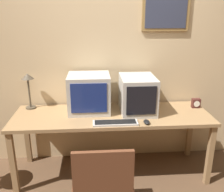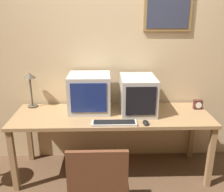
% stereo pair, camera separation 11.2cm
% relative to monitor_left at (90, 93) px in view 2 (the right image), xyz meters
% --- Properties ---
extents(wall_back, '(8.00, 0.08, 2.60)m').
position_rel_monitor_left_xyz_m(wall_back, '(0.25, 0.28, 0.36)').
color(wall_back, '#D1B284').
rests_on(wall_back, ground_plane).
extents(desk, '(2.14, 0.68, 0.73)m').
position_rel_monitor_left_xyz_m(desk, '(0.25, -0.12, -0.28)').
color(desk, '#99754C').
rests_on(desk, ground_plane).
extents(monitor_left, '(0.45, 0.41, 0.42)m').
position_rel_monitor_left_xyz_m(monitor_left, '(0.00, 0.00, 0.00)').
color(monitor_left, '#B7B2A8').
rests_on(monitor_left, desk).
extents(monitor_right, '(0.37, 0.47, 0.40)m').
position_rel_monitor_left_xyz_m(monitor_right, '(0.53, -0.05, -0.01)').
color(monitor_right, '#B7B2A8').
rests_on(monitor_right, desk).
extents(keyboard_main, '(0.45, 0.13, 0.03)m').
position_rel_monitor_left_xyz_m(keyboard_main, '(0.26, -0.38, -0.20)').
color(keyboard_main, beige).
rests_on(keyboard_main, desk).
extents(mouse_near_keyboard, '(0.06, 0.11, 0.03)m').
position_rel_monitor_left_xyz_m(mouse_near_keyboard, '(0.57, -0.39, -0.19)').
color(mouse_near_keyboard, black).
rests_on(mouse_near_keyboard, desk).
extents(desk_clock, '(0.10, 0.06, 0.11)m').
position_rel_monitor_left_xyz_m(desk_clock, '(1.23, 0.01, -0.15)').
color(desk_clock, '#4C231E').
rests_on(desk_clock, desk).
extents(desk_lamp, '(0.13, 0.13, 0.41)m').
position_rel_monitor_left_xyz_m(desk_lamp, '(-0.68, 0.13, 0.10)').
color(desk_lamp, '#4C4233').
rests_on(desk_lamp, desk).
extents(office_chair, '(0.52, 0.52, 0.85)m').
position_rel_monitor_left_xyz_m(office_chair, '(0.11, -0.90, -0.58)').
color(office_chair, black).
rests_on(office_chair, ground_plane).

